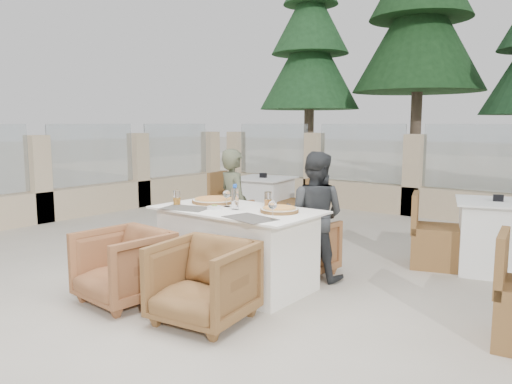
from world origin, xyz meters
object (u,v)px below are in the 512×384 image
Objects in this scene: armchair_far_left at (256,232)px; diner_left at (234,206)px; pizza_right at (279,210)px; bg_table_a at (263,203)px; water_bottle at (235,197)px; olive_dish at (215,207)px; armchair_far_right at (300,247)px; beer_glass_left at (177,198)px; armchair_near_left at (123,266)px; dining_table at (237,248)px; beer_glass_right at (268,199)px; bg_table_b at (496,237)px; pizza_left at (214,200)px; wine_glass_corner at (273,209)px; armchair_near_right at (203,282)px; wine_glass_centre at (227,197)px; diner_right at (314,216)px.

diner_left is (-0.14, -0.22, 0.32)m from armchair_far_left.
pizza_right reaches higher than bg_table_a.
olive_dish is at bearing -145.92° from water_bottle.
water_bottle is at bearing 75.18° from armchair_far_right.
beer_glass_left is at bearing 81.06° from armchair_far_left.
armchair_near_left is 3.45m from bg_table_a.
armchair_far_right is at bearing 171.26° from armchair_far_left.
dining_table is 10.99× the size of beer_glass_right.
pizza_right is (0.43, 0.10, 0.41)m from dining_table.
bg_table_b is (2.45, 1.43, -0.27)m from diner_left.
pizza_left is 1.19m from armchair_near_left.
bg_table_a is at bearing 156.95° from bg_table_b.
beer_glass_left is at bearing 109.20° from diner_left.
wine_glass_corner is at bearing -21.11° from dining_table.
pizza_left is at bearing 120.83° from armchair_near_right.
diner_right reaches higher than wine_glass_centre.
pizza_right reaches higher than dining_table.
bg_table_b reaches higher than armchair_far_left.
armchair_far_left is at bearing 133.64° from wine_glass_corner.
diner_right reaches higher than pizza_left.
armchair_near_left is at bearing -94.57° from pizza_left.
diner_left reaches higher than dining_table.
armchair_far_right is at bearing -150.98° from diner_left.
beer_glass_left is 0.09× the size of bg_table_a.
water_bottle is (0.01, -0.04, 0.51)m from dining_table.
beer_glass_right reaches higher than armchair_near_left.
olive_dish is at bearing -157.16° from pizza_right.
pizza_right is at bearing 12.55° from dining_table.
armchair_near_left is at bearing 69.60° from armchair_far_right.
dining_table is 1.22× the size of diner_right.
bg_table_b is at bearing 47.31° from olive_dish.
olive_dish is (-0.15, -0.15, 0.41)m from dining_table.
diner_right is (0.89, 0.55, -0.14)m from pizza_left.
pizza_right is 1.06m from armchair_near_right.
diner_right is at bearing 38.67° from beer_glass_left.
bg_table_a is at bearing -38.23° from armchair_far_right.
wine_glass_corner is 2.66m from bg_table_b.
armchair_far_right is 0.50× the size of diner_left.
armchair_near_right is (-0.07, -0.95, -0.46)m from pizza_right.
dining_table is 3.57× the size of pizza_left.
olive_dish is 0.99m from armchair_near_right.
wine_glass_centre is 0.75m from diner_left.
wine_glass_corner is at bearing 167.50° from diner_left.
dining_table is 0.50m from wine_glass_centre.
pizza_left reaches higher than dining_table.
beer_glass_right is 0.20× the size of armchair_near_left.
olive_dish is 1.12m from armchair_far_left.
olive_dish is 2.86m from bg_table_a.
pizza_right is 0.33m from beer_glass_right.
armchair_far_right is at bearing 85.08° from armchair_near_right.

